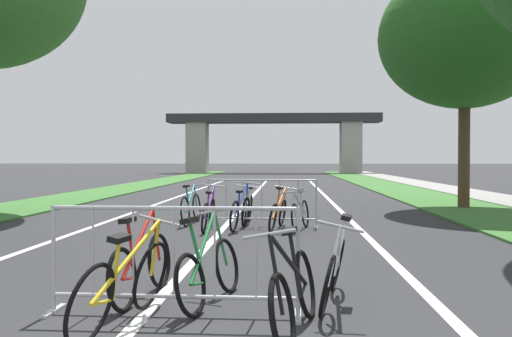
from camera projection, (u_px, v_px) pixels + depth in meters
The scene contains 21 objects.
grass_verge_left at pixel (135, 186), 27.74m from camera, with size 2.71×62.73×0.05m, color #386B2D.
grass_verge_right at pixel (390, 187), 26.96m from camera, with size 2.71×62.73×0.05m, color #386B2D.
sidewalk_path_right at pixel (437, 187), 26.82m from camera, with size 2.09×62.73×0.08m, color gray.
lane_stripe_center at pixel (251, 198), 19.85m from camera, with size 0.14×36.29×0.01m, color silver.
lane_stripe_right_lane at pixel (328, 198), 19.68m from camera, with size 0.14×36.29×0.01m, color silver.
lane_stripe_left_lane at pixel (175, 198), 20.02m from camera, with size 0.14×36.29×0.01m, color silver.
overpass_bridge at pixel (273, 133), 53.40m from camera, with size 21.44×2.92×5.99m.
tree_right_pine_near at pixel (465, 36), 15.64m from camera, with size 5.07×5.07×7.31m.
crowd_barrier_nearest at pixel (174, 261), 5.04m from camera, with size 2.44×0.47×1.05m.
crowd_barrier_second at pixel (262, 203), 11.54m from camera, with size 2.46×0.56×1.05m.
bicycle_white_0 at pixel (334, 270), 5.42m from camera, with size 0.48×1.63×0.92m.
bicycle_black_1 at pixel (295, 293), 4.47m from camera, with size 0.67×1.67×0.98m.
bicycle_red_2 at pixel (142, 265), 5.63m from camera, with size 0.47×1.63×0.96m.
bicycle_purple_3 at pixel (209, 213), 11.06m from camera, with size 0.51×1.66×0.95m.
bicycle_orange_4 at pixel (278, 213), 11.14m from camera, with size 0.63×1.64×0.93m.
bicycle_teal_5 at pixel (191, 208), 12.02m from camera, with size 0.46×1.67×0.91m.
bicycle_green_6 at pixel (209, 270), 5.44m from camera, with size 0.55×1.57×0.97m.
bicycle_blue_7 at pixel (240, 212), 11.18m from camera, with size 0.56×1.64×1.00m.
bicycle_silver_8 at pixel (300, 214), 11.01m from camera, with size 0.65×1.54×0.87m.
bicycle_yellow_9 at pixel (125, 284), 4.68m from camera, with size 0.67×1.77×0.95m.
bicycle_white_10 at pixel (248, 208), 12.14m from camera, with size 0.56×1.68×0.93m.
Camera 1 is at (1.36, -1.63, 1.51)m, focal length 36.96 mm.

